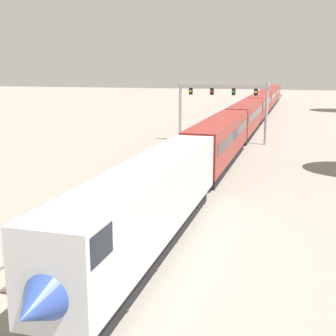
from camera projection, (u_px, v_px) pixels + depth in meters
The scene contains 5 objects.
ground_plane at pixel (78, 281), 21.69m from camera, with size 400.00×400.00×0.00m, color gray.
track_main at pixel (252, 127), 77.48m from camera, with size 2.60×200.00×0.16m.
track_near at pixel (194, 144), 60.18m from camera, with size 2.60×160.00×0.16m.
passenger_train at pixel (254, 111), 79.25m from camera, with size 3.04×137.24×4.80m.
signal_gantry at pixel (223, 98), 60.35m from camera, with size 12.10×0.49×8.10m.
Camera 1 is at (9.63, -18.09, 9.86)m, focal length 49.00 mm.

